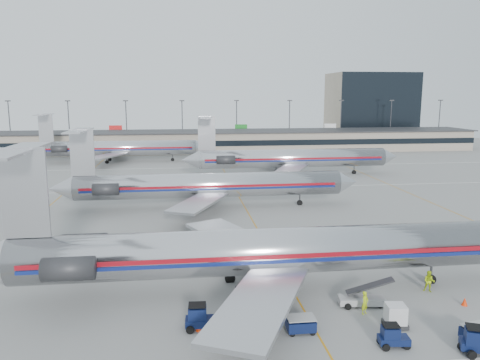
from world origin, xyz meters
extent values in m
plane|color=gray|center=(0.00, 0.00, 0.00)|extent=(260.00, 260.00, 0.00)
cube|color=silver|center=(0.00, 10.00, 0.01)|extent=(160.00, 0.15, 0.02)
cube|color=gray|center=(0.00, 98.00, 3.00)|extent=(160.00, 16.00, 6.00)
cube|color=black|center=(0.00, 89.90, 3.20)|extent=(160.00, 0.20, 1.60)
cube|color=#2D2D30|center=(0.00, 98.00, 6.10)|extent=(162.00, 17.00, 0.30)
cylinder|color=#38383D|center=(-63.00, 112.00, 7.50)|extent=(0.30, 0.30, 15.00)
cube|color=#2D2D30|center=(-63.00, 112.00, 15.10)|extent=(1.60, 0.40, 0.35)
cylinder|color=#38383D|center=(-45.00, 112.00, 7.50)|extent=(0.30, 0.30, 15.00)
cube|color=#2D2D30|center=(-45.00, 112.00, 15.10)|extent=(1.60, 0.40, 0.35)
cylinder|color=#38383D|center=(-27.00, 112.00, 7.50)|extent=(0.30, 0.30, 15.00)
cube|color=#2D2D30|center=(-27.00, 112.00, 15.10)|extent=(1.60, 0.40, 0.35)
cylinder|color=#38383D|center=(-9.00, 112.00, 7.50)|extent=(0.30, 0.30, 15.00)
cube|color=#2D2D30|center=(-9.00, 112.00, 15.10)|extent=(1.60, 0.40, 0.35)
cylinder|color=#38383D|center=(9.00, 112.00, 7.50)|extent=(0.30, 0.30, 15.00)
cube|color=#2D2D30|center=(9.00, 112.00, 15.10)|extent=(1.60, 0.40, 0.35)
cylinder|color=#38383D|center=(27.00, 112.00, 7.50)|extent=(0.30, 0.30, 15.00)
cube|color=#2D2D30|center=(27.00, 112.00, 15.10)|extent=(1.60, 0.40, 0.35)
cylinder|color=#38383D|center=(45.00, 112.00, 7.50)|extent=(0.30, 0.30, 15.00)
cube|color=#2D2D30|center=(45.00, 112.00, 15.10)|extent=(1.60, 0.40, 0.35)
cylinder|color=#38383D|center=(63.00, 112.00, 7.50)|extent=(0.30, 0.30, 15.00)
cube|color=#2D2D30|center=(63.00, 112.00, 15.10)|extent=(1.60, 0.40, 0.35)
cylinder|color=#38383D|center=(81.00, 112.00, 7.50)|extent=(0.30, 0.30, 15.00)
cube|color=#2D2D30|center=(81.00, 112.00, 15.10)|extent=(1.60, 0.40, 0.35)
cube|color=tan|center=(62.00, 128.00, 12.50)|extent=(30.00, 20.00, 25.00)
cylinder|color=silver|center=(-2.08, -5.94, 3.74)|extent=(42.69, 3.95, 3.95)
cube|color=maroon|center=(-2.08, -7.92, 3.90)|extent=(40.55, 0.05, 0.37)
cube|color=navy|center=(-2.08, -7.92, 3.47)|extent=(40.55, 0.05, 0.30)
cube|color=#B2B2B7|center=(-4.21, 1.53, 2.67)|extent=(9.93, 14.47, 0.34)
cube|color=#B2B2B7|center=(-4.21, -13.41, 2.67)|extent=(9.93, 14.47, 0.34)
cube|color=#B2B2B7|center=(-21.82, -5.94, 9.34)|extent=(3.63, 0.27, 7.26)
cube|color=#B2B2B7|center=(-22.14, -5.94, 12.75)|extent=(2.56, 11.21, 0.19)
cylinder|color=#2D2D30|center=(-18.09, -2.89, 4.06)|extent=(3.84, 1.81, 1.81)
cylinder|color=#2D2D30|center=(-18.09, -8.98, 4.06)|extent=(3.84, 1.81, 1.81)
cylinder|color=#2D2D30|center=(12.86, -5.94, 0.88)|extent=(0.21, 0.21, 1.76)
cylinder|color=#2D2D30|center=(-5.28, -8.50, 0.88)|extent=(0.21, 0.21, 1.76)
cylinder|color=#2D2D30|center=(-5.28, -3.37, 0.88)|extent=(0.21, 0.21, 1.76)
cylinder|color=black|center=(12.86, -5.94, 0.37)|extent=(0.96, 0.32, 0.96)
cylinder|color=silver|center=(-5.25, 25.71, 3.49)|extent=(39.90, 3.69, 3.69)
cone|color=silver|center=(16.30, 25.71, 3.49)|extent=(3.19, 3.69, 3.69)
cone|color=#B2B2B7|center=(-27.00, 25.71, 3.49)|extent=(3.59, 3.69, 3.69)
cube|color=maroon|center=(-5.25, 23.86, 3.64)|extent=(37.91, 0.05, 0.35)
cube|color=navy|center=(-5.25, 23.86, 3.24)|extent=(37.91, 0.05, 0.28)
cube|color=#B2B2B7|center=(-7.25, 32.70, 2.49)|extent=(9.28, 13.52, 0.32)
cube|color=#B2B2B7|center=(-7.25, 18.73, 2.49)|extent=(9.28, 13.52, 0.32)
cube|color=#B2B2B7|center=(-23.71, 25.71, 8.73)|extent=(3.39, 0.25, 6.78)
cube|color=#B2B2B7|center=(-24.01, 25.71, 11.92)|extent=(2.39, 10.47, 0.18)
cylinder|color=#2D2D30|center=(-20.22, 28.56, 3.79)|extent=(3.59, 1.70, 1.70)
cylinder|color=#2D2D30|center=(-20.22, 22.87, 3.79)|extent=(3.59, 1.70, 1.70)
cylinder|color=#2D2D30|center=(8.71, 25.71, 0.82)|extent=(0.20, 0.20, 1.65)
cylinder|color=#2D2D30|center=(-8.25, 23.32, 0.82)|extent=(0.20, 0.20, 1.65)
cylinder|color=#2D2D30|center=(-8.25, 28.11, 0.82)|extent=(0.20, 0.20, 1.65)
cylinder|color=black|center=(8.71, 25.71, 0.35)|extent=(0.90, 0.30, 0.90)
cylinder|color=silver|center=(14.10, 52.74, 3.67)|extent=(39.81, 3.88, 3.88)
cone|color=silver|center=(35.69, 52.74, 3.67)|extent=(3.35, 3.88, 3.88)
cone|color=#B2B2B7|center=(-7.69, 52.74, 3.67)|extent=(3.77, 3.88, 3.88)
cube|color=maroon|center=(14.10, 50.79, 3.82)|extent=(37.82, 0.05, 0.37)
cube|color=navy|center=(14.10, 50.79, 3.40)|extent=(37.82, 0.05, 0.29)
cube|color=#B2B2B7|center=(12.01, 60.07, 2.62)|extent=(9.74, 14.20, 0.34)
cube|color=#B2B2B7|center=(12.01, 45.40, 2.62)|extent=(9.74, 14.20, 0.34)
cube|color=#B2B2B7|center=(-4.23, 52.74, 9.17)|extent=(3.56, 0.26, 7.12)
cube|color=#B2B2B7|center=(-4.54, 52.74, 12.52)|extent=(2.51, 11.00, 0.19)
cylinder|color=#2D2D30|center=(-0.56, 55.72, 3.98)|extent=(3.77, 1.78, 1.78)
cylinder|color=#2D2D30|center=(-0.56, 49.75, 3.98)|extent=(3.77, 1.78, 1.78)
cylinder|color=#2D2D30|center=(27.72, 52.74, 0.86)|extent=(0.21, 0.21, 1.73)
cylinder|color=#2D2D30|center=(10.96, 50.22, 0.86)|extent=(0.21, 0.21, 1.73)
cylinder|color=#2D2D30|center=(10.96, 55.25, 0.86)|extent=(0.21, 0.21, 1.73)
cylinder|color=black|center=(27.72, 52.74, 0.37)|extent=(0.94, 0.31, 0.94)
cylinder|color=silver|center=(-25.05, 78.01, 3.56)|extent=(38.68, 3.77, 3.77)
cone|color=silver|center=(-4.08, 78.01, 3.56)|extent=(3.26, 3.77, 3.77)
cone|color=#B2B2B7|center=(-46.22, 78.01, 3.56)|extent=(3.66, 3.77, 3.77)
cube|color=maroon|center=(-25.05, 76.12, 3.72)|extent=(36.74, 0.05, 0.36)
cube|color=navy|center=(-25.05, 76.12, 3.31)|extent=(36.74, 0.05, 0.28)
cube|color=#B2B2B7|center=(-27.09, 85.14, 2.54)|extent=(9.47, 13.80, 0.33)
cube|color=#B2B2B7|center=(-27.09, 70.89, 2.54)|extent=(9.47, 13.80, 0.33)
cube|color=#B2B2B7|center=(-42.87, 78.01, 8.91)|extent=(3.46, 0.25, 6.92)
cube|color=#B2B2B7|center=(-43.17, 78.01, 12.16)|extent=(2.44, 10.69, 0.18)
cylinder|color=#2D2D30|center=(-39.30, 80.92, 3.87)|extent=(3.66, 1.73, 1.73)
cylinder|color=#2D2D30|center=(-39.30, 75.11, 3.87)|extent=(3.66, 1.73, 1.73)
cylinder|color=#2D2D30|center=(-11.82, 78.01, 0.84)|extent=(0.20, 0.20, 1.68)
cylinder|color=#2D2D30|center=(-28.11, 75.57, 0.84)|extent=(0.20, 0.20, 1.68)
cylinder|color=#2D2D30|center=(-28.11, 80.46, 0.84)|extent=(0.20, 0.20, 1.68)
cylinder|color=black|center=(-11.82, 78.01, 0.36)|extent=(0.92, 0.31, 0.92)
cube|color=#0A153B|center=(-8.23, -11.85, 0.61)|extent=(2.49, 1.34, 0.55)
cube|color=#0A153B|center=(-8.56, -11.85, 1.27)|extent=(1.38, 1.17, 0.99)
cube|color=black|center=(-8.56, -11.85, 1.93)|extent=(1.32, 1.11, 0.09)
cylinder|color=black|center=(-7.34, -11.30, 0.31)|extent=(0.62, 0.20, 0.62)
cylinder|color=black|center=(-7.34, -12.40, 0.31)|extent=(0.62, 0.20, 0.62)
cylinder|color=black|center=(-9.11, -11.30, 0.31)|extent=(0.62, 0.20, 0.62)
cylinder|color=black|center=(-9.11, -12.40, 0.31)|extent=(0.62, 0.20, 0.62)
cube|color=#0A153B|center=(4.65, -15.92, 0.51)|extent=(2.15, 1.24, 0.47)
cube|color=#0A153B|center=(4.37, -15.92, 1.07)|extent=(1.21, 1.05, 0.84)
cube|color=black|center=(4.37, -15.92, 1.63)|extent=(1.16, 1.00, 0.07)
cylinder|color=black|center=(5.40, -15.45, 0.26)|extent=(0.52, 0.17, 0.52)
cylinder|color=black|center=(5.40, -16.38, 0.26)|extent=(0.52, 0.17, 0.52)
cylinder|color=black|center=(3.90, -15.45, 0.26)|extent=(0.52, 0.17, 0.52)
cylinder|color=black|center=(3.90, -16.38, 0.26)|extent=(0.52, 0.17, 0.52)
cube|color=#0A153B|center=(9.89, -17.48, 0.61)|extent=(2.70, 2.07, 0.55)
cube|color=#0A153B|center=(9.56, -17.48, 1.27)|extent=(1.65, 1.53, 0.99)
cube|color=black|center=(9.56, -17.48, 1.93)|extent=(1.58, 1.46, 0.09)
cylinder|color=black|center=(9.01, -16.93, 0.31)|extent=(0.62, 0.20, 0.62)
cylinder|color=black|center=(9.01, -18.03, 0.31)|extent=(0.62, 0.20, 0.62)
cube|color=#0A153B|center=(-1.15, -13.14, 0.59)|extent=(2.04, 1.40, 0.75)
cube|color=#9A9A9A|center=(-1.15, -13.14, 1.13)|extent=(2.04, 1.40, 0.06)
cylinder|color=black|center=(-0.39, -12.55, 0.19)|extent=(0.39, 0.15, 0.39)
cylinder|color=black|center=(-0.39, -13.73, 0.19)|extent=(0.39, 0.15, 0.39)
cylinder|color=black|center=(-1.90, -12.55, 0.19)|extent=(0.39, 0.15, 0.39)
cylinder|color=black|center=(-1.90, -13.73, 0.19)|extent=(0.39, 0.15, 0.39)
cube|color=#0A153B|center=(10.76, -15.87, 0.57)|extent=(2.20, 1.71, 0.73)
cube|color=#9A9A9A|center=(10.76, -15.87, 1.09)|extent=(2.20, 1.71, 0.06)
cylinder|color=black|center=(10.03, -15.30, 0.19)|extent=(0.37, 0.15, 0.37)
cylinder|color=black|center=(10.03, -16.44, 0.19)|extent=(0.37, 0.15, 0.37)
cube|color=#2D2D30|center=(5.99, -13.29, 0.23)|extent=(1.81, 1.57, 0.28)
cube|color=silver|center=(5.99, -13.29, 1.06)|extent=(1.53, 1.45, 1.39)
cylinder|color=black|center=(6.64, -12.74, 0.11)|extent=(0.22, 0.11, 0.22)
cylinder|color=black|center=(6.64, -13.85, 0.11)|extent=(0.22, 0.11, 0.22)
cylinder|color=black|center=(5.34, -12.74, 0.11)|extent=(0.22, 0.11, 0.22)
cylinder|color=black|center=(5.34, -13.85, 0.11)|extent=(0.22, 0.11, 0.22)
cube|color=#9A9A9A|center=(4.88, -9.56, 0.47)|extent=(3.89, 1.83, 0.52)
cube|color=#2D2D30|center=(5.51, -9.56, 1.66)|extent=(3.89, 1.43, 1.34)
cylinder|color=black|center=(6.23, -8.99, 0.26)|extent=(0.52, 0.17, 0.52)
cylinder|color=black|center=(6.23, -10.13, 0.26)|extent=(0.52, 0.17, 0.52)
cylinder|color=black|center=(3.53, -8.99, 0.26)|extent=(0.52, 0.17, 0.52)
cylinder|color=black|center=(3.53, -10.13, 0.26)|extent=(0.52, 0.17, 0.52)
imported|color=#A4C112|center=(4.57, -10.96, 0.92)|extent=(0.80, 0.75, 1.85)
imported|color=#ACCC13|center=(11.73, -7.66, 0.96)|extent=(1.17, 1.12, 1.91)
cone|color=red|center=(13.26, -10.56, 0.33)|extent=(0.64, 0.64, 0.67)
cone|color=red|center=(-8.47, -12.02, 0.32)|extent=(0.49, 0.49, 0.64)
camera|label=1|loc=(-9.43, -43.76, 16.97)|focal=35.00mm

